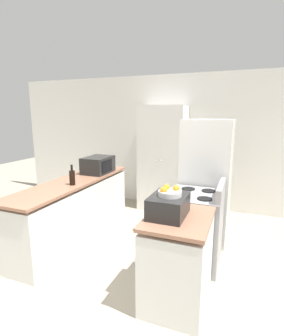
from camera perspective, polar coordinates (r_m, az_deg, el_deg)
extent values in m
plane|color=#A89E89|center=(2.95, -14.61, -27.63)|extent=(14.00, 14.00, 0.00)
cube|color=white|center=(5.33, 5.96, 5.70)|extent=(7.00, 0.06, 2.60)
cube|color=silver|center=(4.12, -14.51, -9.18)|extent=(0.58, 2.32, 0.82)
cube|color=#9E6B51|center=(3.98, -14.86, -2.91)|extent=(0.60, 2.37, 0.04)
cube|color=silver|center=(2.78, 7.81, -19.70)|extent=(0.58, 0.80, 0.82)
cube|color=#9E6B51|center=(2.57, 8.11, -10.81)|extent=(0.60, 0.82, 0.04)
cube|color=white|center=(5.09, 4.46, 2.08)|extent=(0.87, 0.52, 2.01)
sphere|color=#B2B2B7|center=(4.85, 3.07, 1.61)|extent=(0.03, 0.03, 0.03)
sphere|color=#B2B2B7|center=(4.83, 3.97, 1.55)|extent=(0.03, 0.03, 0.03)
cube|color=#9E9EA3|center=(3.44, 11.35, -12.68)|extent=(0.64, 0.70, 0.89)
cube|color=black|center=(3.55, 5.92, -13.68)|extent=(0.02, 0.62, 0.49)
cube|color=#9E9EA3|center=(3.23, 16.82, -4.63)|extent=(0.06, 0.67, 0.16)
cylinder|color=black|center=(3.15, 8.83, -6.10)|extent=(0.17, 0.17, 0.01)
cylinder|color=black|center=(3.46, 10.07, -4.47)|extent=(0.17, 0.17, 0.01)
cylinder|color=black|center=(3.10, 13.47, -6.53)|extent=(0.17, 0.17, 0.01)
cylinder|color=black|center=(3.42, 14.28, -4.84)|extent=(0.17, 0.17, 0.01)
cube|color=white|center=(4.03, 13.86, -2.48)|extent=(0.67, 0.79, 1.78)
cylinder|color=gray|center=(3.87, 8.26, -1.51)|extent=(0.02, 0.02, 0.98)
cube|color=black|center=(4.38, -9.56, 0.69)|extent=(0.37, 0.52, 0.27)
cube|color=black|center=(4.25, -7.62, 0.41)|extent=(0.01, 0.33, 0.19)
cylinder|color=black|center=(3.71, -14.96, -2.09)|extent=(0.08, 0.08, 0.20)
cylinder|color=black|center=(3.68, -15.07, 0.05)|extent=(0.03, 0.03, 0.08)
cube|color=black|center=(2.54, 5.79, -8.16)|extent=(0.33, 0.45, 0.20)
cube|color=black|center=(2.58, 2.14, -7.72)|extent=(0.01, 0.31, 0.12)
cylinder|color=silver|center=(2.49, 6.09, -5.49)|extent=(0.22, 0.22, 0.05)
sphere|color=orange|center=(2.51, 7.47, -4.46)|extent=(0.07, 0.07, 0.07)
sphere|color=orange|center=(2.54, 5.36, -4.26)|extent=(0.07, 0.07, 0.07)
sphere|color=orange|center=(2.45, 4.72, -4.84)|extent=(0.07, 0.07, 0.07)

